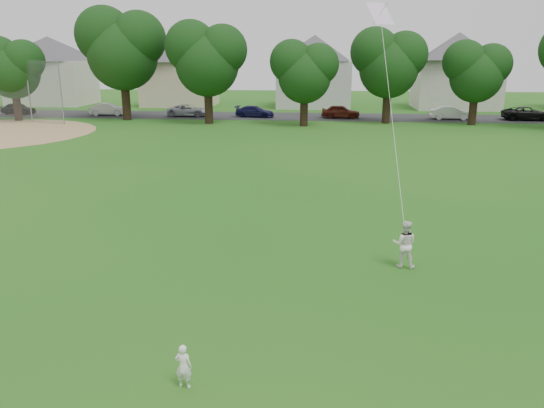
# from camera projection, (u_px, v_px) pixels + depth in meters

# --- Properties ---
(ground) EXTENTS (160.00, 160.00, 0.00)m
(ground) POSITION_uv_depth(u_px,v_px,m) (263.00, 319.00, 12.67)
(ground) COLOR #175914
(ground) RESTS_ON ground
(street) EXTENTS (90.00, 7.00, 0.01)m
(street) POSITION_uv_depth(u_px,v_px,m) (311.00, 117.00, 52.85)
(street) COLOR #2D2D30
(street) RESTS_ON ground
(toddler) EXTENTS (0.35, 0.25, 0.90)m
(toddler) POSITION_uv_depth(u_px,v_px,m) (184.00, 366.00, 9.98)
(toddler) COLOR white
(toddler) RESTS_ON ground
(older_boy) EXTENTS (0.77, 0.64, 1.44)m
(older_boy) POSITION_uv_depth(u_px,v_px,m) (404.00, 244.00, 15.57)
(older_boy) COLOR white
(older_boy) RESTS_ON ground
(kite) EXTENTS (1.21, 2.92, 7.99)m
(kite) POSITION_uv_depth(u_px,v_px,m) (392.00, 114.00, 16.90)
(kite) COLOR white
(kite) RESTS_ON ground
(tree_row) EXTENTS (81.27, 9.53, 10.58)m
(tree_row) POSITION_uv_depth(u_px,v_px,m) (348.00, 53.00, 45.32)
(tree_row) COLOR black
(tree_row) RESTS_ON ground
(parked_cars) EXTENTS (71.88, 2.18, 1.26)m
(parked_cars) POSITION_uv_depth(u_px,v_px,m) (365.00, 112.00, 51.24)
(parked_cars) COLOR black
(parked_cars) RESTS_ON ground
(house_row) EXTENTS (76.67, 13.04, 10.19)m
(house_row) POSITION_uv_depth(u_px,v_px,m) (319.00, 63.00, 61.01)
(house_row) COLOR beige
(house_row) RESTS_ON ground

